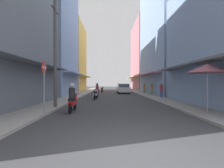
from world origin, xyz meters
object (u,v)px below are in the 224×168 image
(motorbike_red, at_px, (73,99))
(pedestrian_midway, at_px, (161,90))
(parked_car, at_px, (123,88))
(utility_pole, at_px, (55,54))
(street_sign_no_entry, at_px, (44,80))
(pedestrian_far, at_px, (144,88))
(pedestrian_crossing, at_px, (152,89))
(motorbike_orange, at_px, (102,89))
(motorbike_maroon, at_px, (97,91))
(motorbike_green, at_px, (119,87))
(vendor_umbrella, at_px, (207,68))
(motorbike_silver, at_px, (96,94))

(motorbike_red, relative_size, pedestrian_midway, 1.11)
(parked_car, distance_m, utility_pole, 16.26)
(street_sign_no_entry, bearing_deg, pedestrian_far, 62.68)
(motorbike_red, bearing_deg, pedestrian_crossing, 57.61)
(motorbike_orange, bearing_deg, motorbike_maroon, -91.24)
(motorbike_red, distance_m, motorbike_green, 23.22)
(motorbike_red, relative_size, vendor_umbrella, 0.71)
(motorbike_maroon, relative_size, motorbike_silver, 1.00)
(pedestrian_crossing, bearing_deg, utility_pole, -129.18)
(motorbike_orange, distance_m, pedestrian_midway, 12.79)
(motorbike_red, bearing_deg, motorbike_silver, 83.77)
(motorbike_green, xyz_separation_m, parked_car, (0.29, -6.78, 0.04))
(motorbike_red, distance_m, motorbike_silver, 6.82)
(parked_car, bearing_deg, motorbike_orange, 141.81)
(motorbike_silver, height_order, pedestrian_far, pedestrian_far)
(motorbike_orange, height_order, utility_pole, utility_pole)
(vendor_umbrella, xyz_separation_m, street_sign_no_entry, (-8.09, 0.04, -0.61))
(motorbike_silver, relative_size, pedestrian_crossing, 1.12)
(motorbike_red, bearing_deg, motorbike_maroon, 85.82)
(pedestrian_crossing, bearing_deg, motorbike_red, -122.39)
(pedestrian_midway, height_order, utility_pole, utility_pole)
(motorbike_silver, height_order, parked_car, parked_car)
(motorbike_orange, bearing_deg, utility_pole, -96.97)
(motorbike_red, bearing_deg, parked_car, 75.37)
(pedestrian_crossing, bearing_deg, pedestrian_midway, -90.58)
(vendor_umbrella, relative_size, street_sign_no_entry, 0.96)
(parked_car, height_order, vendor_umbrella, vendor_umbrella)
(motorbike_green, bearing_deg, pedestrian_crossing, -72.28)
(motorbike_red, bearing_deg, street_sign_no_entry, -141.33)
(motorbike_silver, relative_size, pedestrian_midway, 1.11)
(pedestrian_midway, distance_m, utility_pole, 11.29)
(motorbike_green, height_order, motorbike_orange, motorbike_green)
(motorbike_green, distance_m, motorbike_maroon, 14.05)
(motorbike_green, distance_m, utility_pole, 22.62)
(motorbike_maroon, xyz_separation_m, pedestrian_crossing, (6.79, 2.55, 0.11))
(pedestrian_far, height_order, street_sign_no_entry, street_sign_no_entry)
(pedestrian_far, relative_size, vendor_umbrella, 0.61)
(vendor_umbrella, xyz_separation_m, utility_pole, (-8.19, 2.02, 1.07))
(pedestrian_crossing, bearing_deg, street_sign_no_entry, -124.22)
(motorbike_orange, relative_size, utility_pole, 0.27)
(pedestrian_far, bearing_deg, motorbike_red, -115.27)
(pedestrian_midway, bearing_deg, pedestrian_far, 90.54)
(street_sign_no_entry, bearing_deg, parked_car, 72.47)
(motorbike_red, distance_m, pedestrian_far, 17.22)
(pedestrian_far, xyz_separation_m, utility_pole, (-8.63, -14.53, 2.61))
(motorbike_maroon, height_order, pedestrian_crossing, pedestrian_crossing)
(parked_car, distance_m, pedestrian_crossing, 5.43)
(motorbike_silver, bearing_deg, motorbike_maroon, 91.54)
(motorbike_green, xyz_separation_m, utility_pole, (-5.19, -21.85, 2.69))
(motorbike_red, bearing_deg, pedestrian_far, 64.73)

